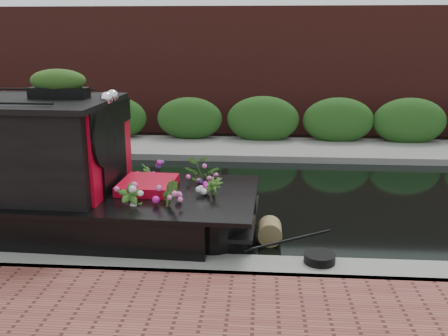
{
  "coord_description": "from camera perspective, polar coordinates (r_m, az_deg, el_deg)",
  "views": [
    {
      "loc": [
        2.27,
        -9.35,
        3.24
      ],
      "look_at": [
        1.61,
        -0.6,
        0.83
      ],
      "focal_mm": 40.0,
      "sensor_mm": 36.0,
      "label": 1
    }
  ],
  "objects": [
    {
      "name": "ground",
      "position": [
        10.15,
        -8.85,
        -3.43
      ],
      "size": [
        80.0,
        80.0,
        0.0
      ],
      "primitive_type": "plane",
      "color": "black",
      "rests_on": "ground"
    },
    {
      "name": "near_bank_coping",
      "position": [
        7.23,
        -14.81,
        -11.8
      ],
      "size": [
        40.0,
        0.6,
        0.5
      ],
      "primitive_type": "cube",
      "color": "gray",
      "rests_on": "ground"
    },
    {
      "name": "far_bank_path",
      "position": [
        14.12,
        -5.06,
        2.04
      ],
      "size": [
        40.0,
        2.4,
        0.34
      ],
      "primitive_type": "cube",
      "color": "slate",
      "rests_on": "ground"
    },
    {
      "name": "far_hedge",
      "position": [
        14.98,
        -4.5,
        2.83
      ],
      "size": [
        40.0,
        1.1,
        2.8
      ],
      "primitive_type": "cube",
      "color": "#214C19",
      "rests_on": "ground"
    },
    {
      "name": "far_brick_wall",
      "position": [
        17.02,
        -3.43,
        4.36
      ],
      "size": [
        40.0,
        1.0,
        8.0
      ],
      "primitive_type": "cube",
      "color": "#501F1B",
      "rests_on": "ground"
    },
    {
      "name": "rope_fender",
      "position": [
        7.97,
        5.26,
        -7.2
      ],
      "size": [
        0.38,
        0.43,
        0.38
      ],
      "primitive_type": "cylinder",
      "rotation": [
        1.57,
        0.0,
        0.0
      ],
      "color": "olive",
      "rests_on": "ground"
    },
    {
      "name": "coiled_mooring_rope",
      "position": [
        6.89,
        10.87,
        -10.07
      ],
      "size": [
        0.42,
        0.42,
        0.12
      ],
      "primitive_type": "cylinder",
      "color": "black",
      "rests_on": "near_bank_coping"
    }
  ]
}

